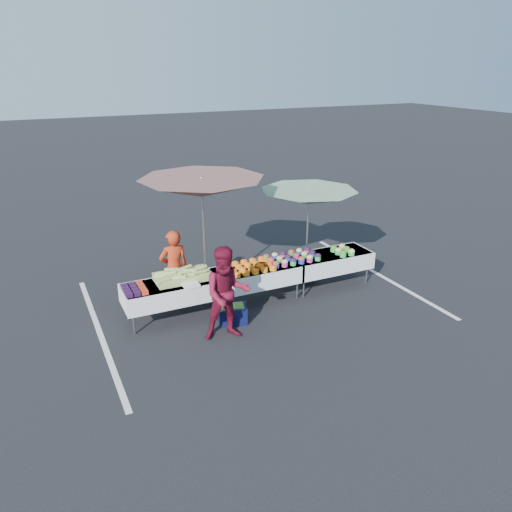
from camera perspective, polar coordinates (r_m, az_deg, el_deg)
name	(u,v)px	position (r m, az deg, el deg)	size (l,w,h in m)	color
ground	(256,300)	(10.54, 0.00, -5.07)	(80.00, 80.00, 0.00)	black
stripe_left	(100,333)	(9.76, -17.40, -8.44)	(0.10, 5.00, 0.00)	silver
stripe_right	(378,274)	(12.14, 13.77, -2.01)	(0.10, 5.00, 0.00)	silver
table_left	(171,291)	(9.72, -9.64, -3.96)	(1.86, 0.81, 0.75)	white
table_center	(256,275)	(10.29, 0.00, -2.16)	(1.86, 0.81, 0.75)	white
table_right	(329,261)	(11.13, 8.39, -0.54)	(1.86, 0.81, 0.75)	white
berry_punnets	(134,289)	(9.44, -13.74, -3.70)	(0.40, 0.54, 0.08)	black
corn_pile	(182,276)	(9.72, -8.41, -2.24)	(1.16, 0.57, 0.26)	#A8C364
plastic_bags	(191,285)	(9.46, -7.45, -3.30)	(0.30, 0.25, 0.05)	white
carrot_bowls	(250,266)	(10.14, -0.74, -1.20)	(0.95, 0.69, 0.11)	orange
potato_cups	(292,257)	(10.57, 4.16, -0.13)	(1.14, 0.58, 0.16)	#233AA7
bean_baskets	(342,250)	(11.11, 9.86, 0.65)	(0.36, 0.50, 0.15)	green
vendor	(174,268)	(10.18, -9.34, -1.40)	(0.59, 0.38, 1.61)	#B32E14
customer	(227,294)	(8.84, -3.34, -4.31)	(0.85, 0.66, 1.74)	maroon
umbrella_left	(202,188)	(10.02, -6.19, 7.68)	(2.99, 2.99, 2.59)	black
umbrella_right	(309,198)	(10.83, 6.03, 6.61)	(2.26, 2.26, 2.16)	black
storage_bin	(232,314)	(9.63, -2.73, -6.59)	(0.62, 0.51, 0.35)	#0B103A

